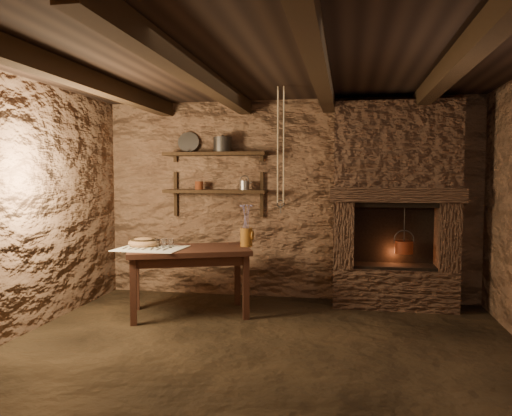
% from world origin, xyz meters
% --- Properties ---
extents(floor, '(4.50, 4.50, 0.00)m').
position_xyz_m(floor, '(0.00, 0.00, 0.00)').
color(floor, black).
rests_on(floor, ground).
extents(back_wall, '(4.50, 0.04, 2.40)m').
position_xyz_m(back_wall, '(0.00, 2.00, 1.20)').
color(back_wall, '#482F22').
rests_on(back_wall, floor).
extents(front_wall, '(4.50, 0.04, 2.40)m').
position_xyz_m(front_wall, '(0.00, -2.00, 1.20)').
color(front_wall, '#482F22').
rests_on(front_wall, floor).
extents(left_wall, '(0.04, 4.00, 2.40)m').
position_xyz_m(left_wall, '(-2.25, 0.00, 1.20)').
color(left_wall, '#482F22').
rests_on(left_wall, floor).
extents(ceiling, '(4.50, 4.00, 0.04)m').
position_xyz_m(ceiling, '(0.00, 0.00, 2.40)').
color(ceiling, black).
rests_on(ceiling, back_wall).
extents(beam_far_left, '(0.14, 3.95, 0.16)m').
position_xyz_m(beam_far_left, '(-1.50, 0.00, 2.31)').
color(beam_far_left, black).
rests_on(beam_far_left, ceiling).
extents(beam_mid_left, '(0.14, 3.95, 0.16)m').
position_xyz_m(beam_mid_left, '(-0.50, 0.00, 2.31)').
color(beam_mid_left, black).
rests_on(beam_mid_left, ceiling).
extents(beam_mid_right, '(0.14, 3.95, 0.16)m').
position_xyz_m(beam_mid_right, '(0.50, 0.00, 2.31)').
color(beam_mid_right, black).
rests_on(beam_mid_right, ceiling).
extents(beam_far_right, '(0.14, 3.95, 0.16)m').
position_xyz_m(beam_far_right, '(1.50, 0.00, 2.31)').
color(beam_far_right, black).
rests_on(beam_far_right, ceiling).
extents(shelf_lower, '(1.25, 0.30, 0.04)m').
position_xyz_m(shelf_lower, '(-0.85, 1.84, 1.30)').
color(shelf_lower, black).
rests_on(shelf_lower, back_wall).
extents(shelf_upper, '(1.25, 0.30, 0.04)m').
position_xyz_m(shelf_upper, '(-0.85, 1.84, 1.75)').
color(shelf_upper, black).
rests_on(shelf_upper, back_wall).
extents(hearth, '(1.43, 0.51, 2.30)m').
position_xyz_m(hearth, '(1.25, 1.77, 1.23)').
color(hearth, '#3A261D').
rests_on(hearth, floor).
extents(work_table, '(1.43, 1.12, 0.72)m').
position_xyz_m(work_table, '(-0.93, 1.05, 0.39)').
color(work_table, black).
rests_on(work_table, floor).
extents(linen_cloth, '(0.70, 0.57, 0.01)m').
position_xyz_m(linen_cloth, '(-1.30, 0.91, 0.72)').
color(linen_cloth, silver).
rests_on(linen_cloth, work_table).
extents(pewter_cutlery_row, '(0.58, 0.24, 0.01)m').
position_xyz_m(pewter_cutlery_row, '(-1.30, 0.89, 0.73)').
color(pewter_cutlery_row, gray).
rests_on(pewter_cutlery_row, linen_cloth).
extents(drinking_glasses, '(0.22, 0.07, 0.09)m').
position_xyz_m(drinking_glasses, '(-1.28, 1.04, 0.77)').
color(drinking_glasses, white).
rests_on(drinking_glasses, linen_cloth).
extents(stoneware_jug, '(0.15, 0.14, 0.46)m').
position_xyz_m(stoneware_jug, '(-0.35, 1.27, 0.92)').
color(stoneware_jug, '#8E551B').
rests_on(stoneware_jug, work_table).
extents(wooden_bowl, '(0.36, 0.36, 0.12)m').
position_xyz_m(wooden_bowl, '(-1.44, 1.05, 0.76)').
color(wooden_bowl, brown).
rests_on(wooden_bowl, work_table).
extents(iron_stockpot, '(0.25, 0.25, 0.16)m').
position_xyz_m(iron_stockpot, '(-0.76, 1.84, 1.85)').
color(iron_stockpot, '#292625').
rests_on(iron_stockpot, shelf_upper).
extents(tin_pan, '(0.27, 0.15, 0.26)m').
position_xyz_m(tin_pan, '(-1.22, 1.94, 1.90)').
color(tin_pan, '#9A9A95').
rests_on(tin_pan, shelf_upper).
extents(small_kettle, '(0.17, 0.14, 0.17)m').
position_xyz_m(small_kettle, '(-0.49, 1.84, 1.37)').
color(small_kettle, '#9A9A95').
rests_on(small_kettle, shelf_lower).
extents(rusty_tin, '(0.12, 0.12, 0.10)m').
position_xyz_m(rusty_tin, '(-1.06, 1.84, 1.37)').
color(rusty_tin, '#552211').
rests_on(rusty_tin, shelf_lower).
extents(red_pot, '(0.25, 0.25, 0.54)m').
position_xyz_m(red_pot, '(1.35, 1.72, 0.70)').
color(red_pot, maroon).
rests_on(red_pot, hearth).
extents(hanging_ropes, '(0.08, 0.08, 1.20)m').
position_xyz_m(hanging_ropes, '(0.05, 1.05, 1.80)').
color(hanging_ropes, beige).
rests_on(hanging_ropes, ceiling).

